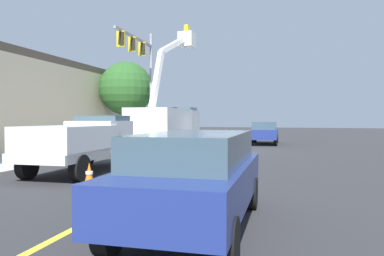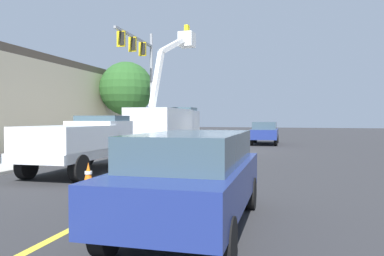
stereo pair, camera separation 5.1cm
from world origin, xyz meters
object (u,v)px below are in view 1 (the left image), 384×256
object	(u,v)px
traffic_cone_leading	(89,176)
traffic_cone_mid_rear	(196,146)
passing_minivan	(265,131)
traffic_cone_trailing	(208,141)
service_pickup_truck	(83,141)
traffic_signal_mast	(142,64)
trailing_sedan	(195,173)
utility_bucket_truck	(167,124)
traffic_cone_mid_front	(156,155)

from	to	relation	value
traffic_cone_leading	traffic_cone_mid_rear	bearing A→B (deg)	3.20
passing_minivan	traffic_cone_trailing	distance (m)	4.70
service_pickup_truck	traffic_signal_mast	bearing A→B (deg)	17.19
service_pickup_truck	traffic_cone_trailing	bearing A→B (deg)	-2.81
passing_minivan	trailing_sedan	size ratio (longest dim) A/B	1.00
passing_minivan	traffic_cone_mid_rear	distance (m)	8.64
traffic_cone_mid_rear	traffic_cone_leading	bearing A→B (deg)	-176.80
traffic_cone_leading	traffic_signal_mast	xyz separation A→B (m)	(15.84, 6.13, 5.53)
utility_bucket_truck	traffic_cone_trailing	xyz separation A→B (m)	(4.32, -1.37, -1.27)
passing_minivan	traffic_cone_mid_front	size ratio (longest dim) A/B	5.93
service_pickup_truck	traffic_signal_mast	size ratio (longest dim) A/B	0.67
service_pickup_truck	trailing_sedan	xyz separation A→B (m)	(-5.16, -5.91, -0.15)
utility_bucket_truck	traffic_signal_mast	distance (m)	6.41
traffic_cone_trailing	passing_minivan	bearing A→B (deg)	-50.93
service_pickup_truck	passing_minivan	size ratio (longest dim) A/B	1.16
service_pickup_truck	traffic_cone_leading	distance (m)	3.50
traffic_cone_mid_front	traffic_cone_trailing	size ratio (longest dim) A/B	1.14
passing_minivan	traffic_cone_leading	size ratio (longest dim) A/B	6.63
utility_bucket_truck	trailing_sedan	bearing A→B (deg)	-156.11
trailing_sedan	service_pickup_truck	bearing A→B (deg)	48.89
passing_minivan	traffic_signal_mast	bearing A→B (deg)	114.81
service_pickup_truck	trailing_sedan	bearing A→B (deg)	-131.11
traffic_cone_leading	traffic_cone_mid_front	bearing A→B (deg)	4.51
passing_minivan	traffic_cone_mid_front	bearing A→B (deg)	169.38
trailing_sedan	traffic_cone_leading	distance (m)	4.59
passing_minivan	traffic_cone_mid_front	xyz separation A→B (m)	(-14.25, 2.67, -0.56)
service_pickup_truck	passing_minivan	xyz separation A→B (m)	(16.99, -4.31, -0.15)
traffic_cone_leading	service_pickup_truck	bearing A→B (deg)	37.25
traffic_cone_leading	traffic_cone_trailing	size ratio (longest dim) A/B	1.02
utility_bucket_truck	service_pickup_truck	distance (m)	9.76
traffic_cone_leading	utility_bucket_truck	bearing A→B (deg)	12.46
service_pickup_truck	traffic_cone_trailing	world-z (taller)	service_pickup_truck
trailing_sedan	traffic_cone_trailing	world-z (taller)	trailing_sedan
service_pickup_truck	traffic_cone_mid_rear	world-z (taller)	service_pickup_truck
traffic_cone_mid_front	traffic_cone_trailing	xyz separation A→B (m)	(11.31, 0.95, -0.05)
traffic_cone_trailing	traffic_cone_mid_rear	bearing A→B (deg)	-171.99
service_pickup_truck	passing_minivan	distance (m)	17.52
passing_minivan	traffic_cone_trailing	bearing A→B (deg)	129.07
traffic_signal_mast	service_pickup_truck	bearing A→B (deg)	-162.81
service_pickup_truck	traffic_cone_trailing	size ratio (longest dim) A/B	7.85
service_pickup_truck	trailing_sedan	size ratio (longest dim) A/B	1.16
traffic_cone_leading	traffic_cone_mid_front	distance (m)	5.47
trailing_sedan	traffic_cone_leading	size ratio (longest dim) A/B	6.63
traffic_cone_trailing	traffic_cone_leading	bearing A→B (deg)	-175.30
traffic_cone_mid_front	traffic_cone_mid_rear	bearing A→B (deg)	2.04
traffic_cone_trailing	traffic_signal_mast	size ratio (longest dim) A/B	0.09
trailing_sedan	traffic_cone_mid_front	distance (m)	8.99
traffic_signal_mast	traffic_cone_mid_rear	bearing A→B (deg)	-127.85
traffic_cone_mid_front	traffic_cone_mid_rear	world-z (taller)	traffic_cone_mid_front
trailing_sedan	traffic_signal_mast	size ratio (longest dim) A/B	0.58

